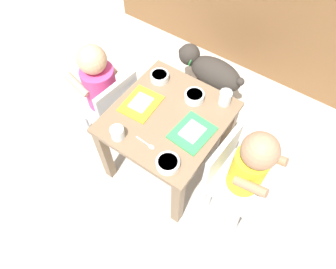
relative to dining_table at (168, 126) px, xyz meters
The scene contains 13 objects.
ground_plane 0.36m from the dining_table, ahead, with size 7.00×7.00×0.00m, color #B2ADA3.
dining_table is the anchor object (origin of this frame).
seated_child_left 0.41m from the dining_table, behind, with size 0.31×0.31×0.63m.
seated_child_right 0.41m from the dining_table, ahead, with size 0.29×0.29×0.64m.
dog 0.59m from the dining_table, 97.98° to the left, with size 0.46×0.19×0.33m.
food_tray_left 0.17m from the dining_table, behind, with size 0.16×0.19×0.02m.
food_tray_right 0.17m from the dining_table, ahead, with size 0.17×0.19×0.02m.
water_cup_left 0.30m from the dining_table, 51.23° to the left, with size 0.06×0.06×0.07m.
water_cup_right 0.27m from the dining_table, 117.51° to the right, with size 0.06×0.06×0.06m.
cereal_bowl_left_side 0.19m from the dining_table, 73.06° to the left, with size 0.09×0.09×0.04m.
veggie_bowl_near 0.25m from the dining_table, 135.54° to the left, with size 0.09×0.09×0.04m.
cereal_bowl_right_side 0.27m from the dining_table, 55.16° to the right, with size 0.10×0.10×0.03m.
spoon_by_left_tray 0.20m from the dining_table, 85.47° to the right, with size 0.10×0.02×0.01m.
Camera 1 is at (0.48, -0.69, 1.56)m, focal length 32.51 mm.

